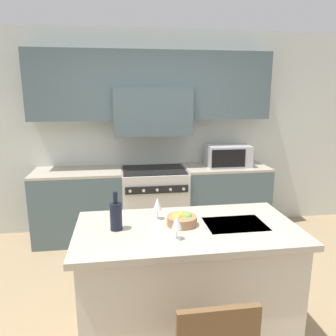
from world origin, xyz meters
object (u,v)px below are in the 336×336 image
(range_stove, at_px, (154,203))
(wine_bottle, at_px, (116,215))
(microwave, at_px, (228,156))
(wine_glass_near, at_px, (177,222))
(fruit_bowl, at_px, (182,220))
(wine_glass_far, at_px, (157,204))

(range_stove, height_order, wine_bottle, wine_bottle)
(microwave, relative_size, wine_glass_near, 3.27)
(fruit_bowl, bearing_deg, wine_bottle, -178.13)
(wine_glass_near, xyz_separation_m, fruit_bowl, (0.08, 0.23, -0.08))
(wine_bottle, distance_m, wine_glass_far, 0.35)
(range_stove, xyz_separation_m, fruit_bowl, (0.01, -1.91, 0.52))
(microwave, bearing_deg, range_stove, -178.93)
(wine_bottle, distance_m, fruit_bowl, 0.48)
(wine_glass_near, relative_size, fruit_bowl, 0.79)
(range_stove, xyz_separation_m, wine_glass_far, (-0.16, -1.77, 0.60))
(range_stove, relative_size, microwave, 1.60)
(wine_glass_near, distance_m, wine_glass_far, 0.38)
(range_stove, height_order, wine_glass_near, wine_glass_near)
(microwave, height_order, wine_glass_near, microwave)
(wine_bottle, bearing_deg, fruit_bowl, 1.87)
(range_stove, bearing_deg, wine_glass_far, -95.09)
(range_stove, relative_size, wine_bottle, 3.26)
(range_stove, bearing_deg, microwave, 1.07)
(wine_bottle, relative_size, wine_glass_far, 1.61)
(wine_bottle, bearing_deg, range_stove, 76.24)
(microwave, relative_size, wine_bottle, 2.04)
(wine_bottle, height_order, fruit_bowl, wine_bottle)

